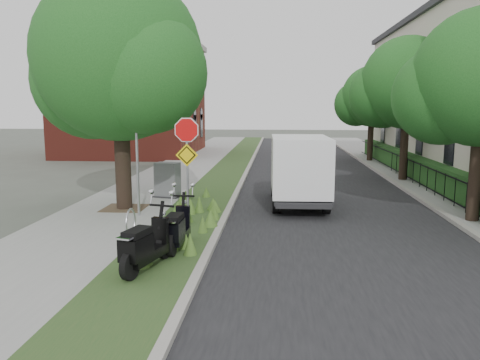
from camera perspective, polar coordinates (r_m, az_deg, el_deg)
The scene contains 21 objects.
ground at distance 12.81m, azimuth -0.61°, elevation -6.96°, with size 120.00×120.00×0.00m, color #4C5147.
sidewalk_near at distance 23.17m, azimuth -8.87°, elevation 0.27°, with size 3.50×60.00×0.12m, color gray.
verge at distance 22.69m, azimuth -2.09°, elevation 0.19°, with size 2.00×60.00×0.12m, color #294C20.
kerb_near at distance 22.59m, azimuth 0.43°, elevation 0.17°, with size 0.20×60.00×0.13m, color #9E9991.
road at distance 22.62m, azimuth 9.30°, elevation -0.09°, with size 7.00×60.00×0.01m, color black.
kerb_far at distance 23.17m, azimuth 17.97°, elevation -0.05°, with size 0.20×60.00×0.13m, color #9E9991.
footpath_far at distance 23.62m, azimuth 21.98°, elevation -0.11°, with size 3.20×60.00×0.12m, color gray.
street_tree_main at distance 16.05m, azimuth -14.73°, elevation 13.28°, with size 6.21×5.54×7.66m.
bare_post at distance 14.78m, azimuth -12.45°, elevation 3.34°, with size 0.08×0.08×4.00m.
bike_hoop at distance 12.64m, azimuth -13.20°, elevation -5.09°, with size 0.06×0.78×0.77m.
sign_assembly at distance 13.15m, azimuth -6.49°, elevation 3.72°, with size 0.94×0.08×3.22m.
fence_far at distance 23.26m, azimuth 19.72°, elevation 1.40°, with size 0.04×24.00×1.00m.
hedge_far at distance 23.45m, azimuth 21.37°, elevation 1.37°, with size 1.00×24.00×1.10m, color #1B4418.
brick_building at distance 35.88m, azimuth -12.81°, elevation 9.84°, with size 9.40×10.40×8.30m.
far_tree_a at distance 15.46m, azimuth 27.16°, elevation 10.27°, with size 4.60×4.10×6.22m.
far_tree_b at distance 23.08m, azimuth 19.53°, elevation 10.57°, with size 4.83×4.31×6.56m.
far_tree_c at distance 30.87m, azimuth 15.68°, elevation 9.44°, with size 4.37×3.89×5.93m.
scooter_near at distance 9.94m, azimuth -11.79°, elevation -8.37°, with size 0.74×1.97×0.96m.
scooter_far at distance 11.25m, azimuth -7.76°, elevation -6.34°, with size 0.41×1.90×0.91m.
box_truck at distance 16.70m, azimuth 7.20°, elevation 1.55°, with size 2.00×4.73×2.12m.
utility_cabinet at distance 17.89m, azimuth -8.83°, elevation -0.05°, with size 1.11×0.86×1.31m.
Camera 1 is at (1.12, -12.27, 3.51)m, focal length 35.00 mm.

